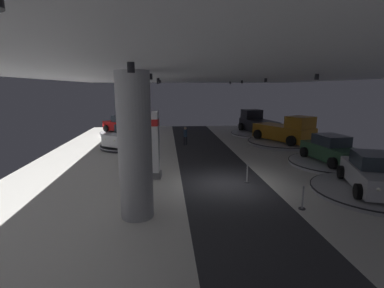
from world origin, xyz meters
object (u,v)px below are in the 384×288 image
(display_car_near_right, at_px, (373,174))
(display_car_far_left, at_px, (129,135))
(display_car_mid_right, at_px, (331,150))
(display_platform_far_right, at_px, (282,142))
(pickup_truck_deep_right, at_px, (257,123))
(display_platform_deep_left, at_px, (123,133))
(visitor_walking_near, at_px, (185,135))
(column_left, at_px, (135,147))
(brand_sign_pylon, at_px, (149,144))
(display_platform_far_left, at_px, (129,146))
(display_car_deep_left, at_px, (122,125))
(display_platform_mid_right, at_px, (330,163))
(pickup_truck_far_right, at_px, (286,131))
(display_platform_deep_right, at_px, (258,134))
(display_platform_near_right, at_px, (371,191))

(display_car_near_right, distance_m, display_car_far_left, 17.20)
(display_car_mid_right, relative_size, display_platform_far_right, 0.73)
(pickup_truck_deep_right, bearing_deg, display_platform_far_right, -84.23)
(display_platform_deep_left, bearing_deg, visitor_walking_near, -42.69)
(pickup_truck_deep_right, distance_m, visitor_walking_near, 9.45)
(column_left, xyz_separation_m, display_car_mid_right, (11.67, 6.14, -1.76))
(brand_sign_pylon, relative_size, display_platform_far_left, 0.78)
(column_left, distance_m, display_car_deep_left, 19.29)
(display_car_mid_right, relative_size, display_car_near_right, 0.96)
(pickup_truck_deep_right, xyz_separation_m, display_car_near_right, (-0.12, -16.98, -0.17))
(display_platform_mid_right, height_order, display_car_far_left, display_car_far_left)
(display_car_near_right, bearing_deg, display_car_far_left, 137.35)
(pickup_truck_far_right, bearing_deg, display_platform_far_right, 116.51)
(display_platform_deep_right, distance_m, display_platform_deep_left, 14.29)
(display_platform_mid_right, height_order, pickup_truck_deep_right, pickup_truck_deep_right)
(display_platform_far_right, bearing_deg, display_car_mid_right, -87.32)
(display_platform_mid_right, xyz_separation_m, display_car_deep_left, (-15.04, 12.82, 1.00))
(display_platform_mid_right, bearing_deg, pickup_truck_deep_right, 94.05)
(display_car_mid_right, bearing_deg, display_platform_deep_right, 93.92)
(column_left, relative_size, brand_sign_pylon, 1.49)
(display_platform_far_right, bearing_deg, pickup_truck_deep_right, 95.77)
(pickup_truck_far_right, bearing_deg, brand_sign_pylon, -144.72)
(pickup_truck_deep_right, height_order, pickup_truck_far_right, pickup_truck_far_right)
(brand_sign_pylon, distance_m, display_car_deep_left, 14.75)
(column_left, bearing_deg, display_platform_mid_right, 27.60)
(display_platform_mid_right, relative_size, display_platform_far_left, 1.09)
(display_platform_deep_right, relative_size, display_car_far_left, 1.27)
(display_car_mid_right, bearing_deg, visitor_walking_near, 141.34)
(display_platform_deep_left, bearing_deg, display_platform_far_right, -22.26)
(display_platform_mid_right, relative_size, display_platform_far_right, 0.87)
(display_platform_deep_right, bearing_deg, pickup_truck_far_right, -83.17)
(display_platform_far_left, relative_size, display_platform_far_right, 0.80)
(brand_sign_pylon, height_order, display_platform_deep_right, brand_sign_pylon)
(column_left, distance_m, display_platform_mid_right, 13.43)
(display_platform_deep_right, height_order, pickup_truck_far_right, pickup_truck_far_right)
(pickup_truck_deep_right, xyz_separation_m, pickup_truck_far_right, (0.68, -5.62, 0.07))
(display_platform_far_left, distance_m, display_car_deep_left, 6.27)
(display_car_far_left, height_order, display_platform_deep_left, display_car_far_left)
(display_car_far_left, distance_m, display_car_deep_left, 6.17)
(display_platform_deep_right, xyz_separation_m, display_platform_far_right, (0.49, -5.02, 0.04))
(display_car_near_right, xyz_separation_m, display_car_far_left, (-12.65, 11.65, 0.00))
(display_car_deep_left, relative_size, visitor_walking_near, 2.71)
(display_car_near_right, bearing_deg, brand_sign_pylon, 162.17)
(column_left, relative_size, display_platform_far_left, 1.16)
(display_platform_far_left, bearing_deg, display_platform_mid_right, -26.43)
(display_platform_deep_right, distance_m, display_platform_far_right, 5.04)
(display_platform_mid_right, distance_m, display_platform_deep_right, 11.85)
(visitor_walking_near, bearing_deg, display_platform_far_right, -2.17)
(visitor_walking_near, bearing_deg, display_platform_near_right, -56.71)
(brand_sign_pylon, xyz_separation_m, display_platform_deep_left, (-3.60, 14.31, -1.71))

